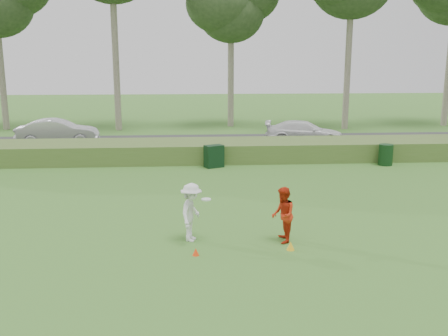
{
  "coord_description": "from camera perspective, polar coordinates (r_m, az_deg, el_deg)",
  "views": [
    {
      "loc": [
        -1.19,
        -12.17,
        4.83
      ],
      "look_at": [
        0.0,
        4.0,
        1.3
      ],
      "focal_mm": 40.0,
      "sensor_mm": 36.0,
      "label": 1
    }
  ],
  "objects": [
    {
      "name": "player_white",
      "position": [
        13.53,
        -3.74,
        -5.08
      ],
      "size": [
        0.98,
        1.17,
        1.6
      ],
      "rotation": [
        0.0,
        0.0,
        1.26
      ],
      "color": "white",
      "rests_on": "ground"
    },
    {
      "name": "utility_cabinet",
      "position": [
        22.77,
        -1.15,
        1.35
      ],
      "size": [
        0.96,
        0.8,
        1.02
      ],
      "primitive_type": "cube",
      "rotation": [
        0.0,
        0.0,
        0.42
      ],
      "color": "black",
      "rests_on": "ground"
    },
    {
      "name": "trash_bin",
      "position": [
        24.44,
        17.99,
        1.45
      ],
      "size": [
        0.87,
        0.87,
        0.98
      ],
      "primitive_type": "cylinder",
      "rotation": [
        0.0,
        0.0,
        0.43
      ],
      "color": "black",
      "rests_on": "ground"
    },
    {
      "name": "ground",
      "position": [
        13.14,
        1.29,
        -9.28
      ],
      "size": [
        120.0,
        120.0,
        0.0
      ],
      "primitive_type": "plane",
      "color": "#336B23",
      "rests_on": "ground"
    },
    {
      "name": "cone_orange",
      "position": [
        12.75,
        -3.25,
        -9.54
      ],
      "size": [
        0.17,
        0.17,
        0.19
      ],
      "primitive_type": "cone",
      "color": "#FF3C0D",
      "rests_on": "ground"
    },
    {
      "name": "car_right",
      "position": [
        29.27,
        9.15,
        4.05
      ],
      "size": [
        4.77,
        2.66,
        1.31
      ],
      "primitive_type": "imported",
      "rotation": [
        0.0,
        0.0,
        1.38
      ],
      "color": "white",
      "rests_on": "park_road"
    },
    {
      "name": "park_road",
      "position": [
        29.58,
        -1.84,
        2.94
      ],
      "size": [
        80.0,
        6.0,
        0.06
      ],
      "primitive_type": "cube",
      "color": "#2D2D2D",
      "rests_on": "ground"
    },
    {
      "name": "tree_4",
      "position": [
        37.0,
        0.81,
        18.13
      ],
      "size": [
        6.24,
        6.24,
        11.5
      ],
      "color": "gray",
      "rests_on": "ground"
    },
    {
      "name": "player_red",
      "position": [
        13.5,
        6.75,
        -5.35
      ],
      "size": [
        0.63,
        0.78,
        1.52
      ],
      "primitive_type": "imported",
      "rotation": [
        0.0,
        0.0,
        -1.65
      ],
      "color": "red",
      "rests_on": "ground"
    },
    {
      "name": "car_mid",
      "position": [
        29.93,
        -18.45,
        3.92
      ],
      "size": [
        4.62,
        1.97,
        1.48
      ],
      "primitive_type": "imported",
      "rotation": [
        0.0,
        0.0,
        1.66
      ],
      "color": "silver",
      "rests_on": "park_road"
    },
    {
      "name": "cone_yellow",
      "position": [
        13.18,
        7.61,
        -8.8
      ],
      "size": [
        0.21,
        0.21,
        0.23
      ],
      "primitive_type": "cone",
      "color": "yellow",
      "rests_on": "ground"
    },
    {
      "name": "reed_strip",
      "position": [
        24.59,
        -1.36,
        2.02
      ],
      "size": [
        80.0,
        3.0,
        0.9
      ],
      "primitive_type": "cube",
      "color": "#446528",
      "rests_on": "ground"
    }
  ]
}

